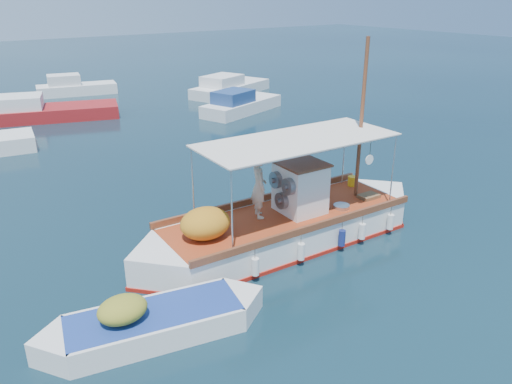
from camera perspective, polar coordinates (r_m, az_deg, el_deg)
ground at (r=17.06m, az=3.27°, el=-4.88°), size 160.00×160.00×0.00m
fishing_caique at (r=16.32m, az=3.25°, el=-3.89°), size 10.81×3.35×6.60m
dinghy at (r=12.60m, az=-11.72°, el=-14.63°), size 5.57×2.38×1.39m
bg_boat_n at (r=35.08m, az=-24.43°, el=8.25°), size 10.50×5.66×1.80m
bg_boat_ne at (r=34.14m, az=-1.83°, el=9.87°), size 6.69×4.16×1.80m
bg_boat_e at (r=40.39m, az=-3.10°, el=11.77°), size 7.84×5.12×1.80m
bg_boat_far_n at (r=42.75m, az=-20.03°, el=11.07°), size 6.24×3.16×1.80m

